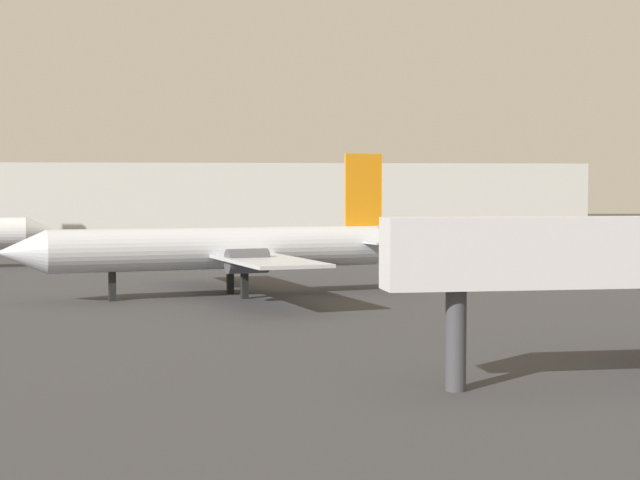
% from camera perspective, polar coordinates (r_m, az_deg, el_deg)
% --- Properties ---
extents(airplane_distant, '(26.89, 23.60, 9.28)m').
position_cam_1_polar(airplane_distant, '(60.26, -5.76, -0.51)').
color(airplane_distant, silver).
rests_on(airplane_distant, ground_plane).
extents(terminal_building, '(89.74, 27.16, 10.37)m').
position_cam_1_polar(terminal_building, '(127.95, -5.50, 2.17)').
color(terminal_building, '#B7B7B2').
rests_on(terminal_building, ground_plane).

